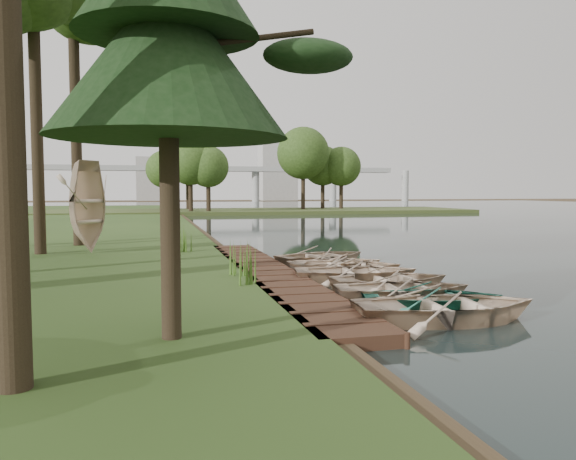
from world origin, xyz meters
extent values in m
plane|color=#3D2F1D|center=(0.00, 0.00, 0.00)|extent=(300.00, 300.00, 0.00)
cube|color=#382115|center=(-1.60, 0.00, 0.15)|extent=(1.60, 16.00, 0.30)
cube|color=#39461F|center=(8.00, 50.00, 0.23)|extent=(50.00, 14.00, 0.45)
cylinder|color=black|center=(-15.33, 50.00, 2.85)|extent=(0.50, 0.50, 4.80)
sphere|color=#2F4A19|center=(-15.33, 50.00, 6.45)|extent=(5.60, 5.60, 5.60)
cylinder|color=black|center=(-8.67, 50.00, 2.85)|extent=(0.50, 0.50, 4.80)
sphere|color=#2F4A19|center=(-8.67, 50.00, 6.45)|extent=(5.60, 5.60, 5.60)
cylinder|color=black|center=(-2.00, 50.00, 2.85)|extent=(0.50, 0.50, 4.80)
sphere|color=#2F4A19|center=(-2.00, 50.00, 6.45)|extent=(5.60, 5.60, 5.60)
cylinder|color=black|center=(4.67, 50.00, 2.85)|extent=(0.50, 0.50, 4.80)
sphere|color=#2F4A19|center=(4.67, 50.00, 6.45)|extent=(5.60, 5.60, 5.60)
cylinder|color=black|center=(11.33, 50.00, 2.85)|extent=(0.50, 0.50, 4.80)
sphere|color=#2F4A19|center=(11.33, 50.00, 6.45)|extent=(5.60, 5.60, 5.60)
cylinder|color=black|center=(18.00, 50.00, 2.85)|extent=(0.50, 0.50, 4.80)
sphere|color=#2F4A19|center=(18.00, 50.00, 6.45)|extent=(5.60, 5.60, 5.60)
cylinder|color=black|center=(24.67, 50.00, 2.85)|extent=(0.50, 0.50, 4.80)
sphere|color=#2F4A19|center=(24.67, 50.00, 6.45)|extent=(5.60, 5.60, 5.60)
cube|color=#A5A5A0|center=(10.00, 120.00, 8.00)|extent=(90.00, 4.00, 1.20)
cylinder|color=#A5A5A0|center=(-20.00, 120.00, 4.00)|extent=(1.80, 1.80, 8.00)
cylinder|color=#A5A5A0|center=(0.00, 120.00, 4.00)|extent=(1.80, 1.80, 8.00)
cylinder|color=#A5A5A0|center=(20.00, 120.00, 4.00)|extent=(1.80, 1.80, 8.00)
cylinder|color=#A5A5A0|center=(40.00, 120.00, 4.00)|extent=(1.80, 1.80, 8.00)
cylinder|color=#A5A5A0|center=(60.00, 120.00, 4.00)|extent=(1.80, 1.80, 8.00)
cube|color=#A5A5A0|center=(30.00, 140.00, 9.00)|extent=(10.00, 8.00, 18.00)
cube|color=#A5A5A0|center=(-5.00, 145.00, 6.00)|extent=(8.00, 8.00, 12.00)
imported|color=beige|center=(0.80, -6.39, 0.44)|extent=(4.02, 3.03, 0.79)
imported|color=#2E826A|center=(1.11, -5.23, 0.38)|extent=(3.58, 2.92, 0.65)
imported|color=beige|center=(0.92, -4.12, 0.40)|extent=(3.58, 2.72, 0.69)
imported|color=beige|center=(1.25, -2.66, 0.39)|extent=(3.30, 2.37, 0.68)
imported|color=beige|center=(0.76, -1.33, 0.42)|extent=(3.93, 3.07, 0.74)
imported|color=beige|center=(0.96, 0.20, 0.41)|extent=(4.14, 3.61, 0.72)
imported|color=beige|center=(0.91, 0.95, 0.38)|extent=(3.34, 2.47, 0.67)
imported|color=beige|center=(0.98, 2.68, 0.42)|extent=(4.12, 3.45, 0.73)
imported|color=beige|center=(-7.35, 6.20, 0.67)|extent=(4.37, 4.22, 0.74)
cylinder|color=black|center=(-9.13, 6.36, 5.11)|extent=(0.43, 0.43, 9.63)
cylinder|color=black|center=(-8.13, 9.62, 5.66)|extent=(0.45, 0.45, 10.73)
cylinder|color=black|center=(-4.70, -7.32, 2.18)|extent=(0.32, 0.32, 3.77)
cone|color=black|center=(-4.70, -7.32, 4.83)|extent=(3.80, 3.80, 2.60)
cone|color=#3F661E|center=(-2.60, -2.38, 0.86)|extent=(0.60, 0.60, 1.11)
cone|color=#3F661E|center=(-2.60, -0.76, 0.81)|extent=(0.60, 0.60, 1.01)
cone|color=#3F661E|center=(-4.29, 5.64, 0.80)|extent=(0.60, 0.60, 0.99)
cone|color=#3F661E|center=(-3.71, 5.79, 0.84)|extent=(0.60, 0.60, 1.08)
camera|label=1|loc=(-4.98, -16.52, 2.70)|focal=35.00mm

